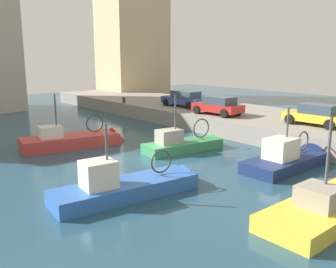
% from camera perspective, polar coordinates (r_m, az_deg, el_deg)
% --- Properties ---
extents(water_surface, '(80.00, 80.00, 0.00)m').
position_cam_1_polar(water_surface, '(20.21, -2.75, -3.99)').
color(water_surface, navy).
rests_on(water_surface, ground).
extents(quay_wall, '(9.00, 56.00, 1.20)m').
position_cam_1_polar(quay_wall, '(28.32, 16.20, 1.42)').
color(quay_wall, gray).
rests_on(quay_wall, ground).
extents(fishing_boat_navy, '(6.09, 2.25, 4.01)m').
position_cam_1_polar(fishing_boat_navy, '(19.97, 18.53, -4.37)').
color(fishing_boat_navy, navy).
rests_on(fishing_boat_navy, ground).
extents(fishing_boat_blue, '(6.98, 2.46, 3.87)m').
position_cam_1_polar(fishing_boat_blue, '(15.29, -5.39, -8.90)').
color(fishing_boat_blue, '#2D60B7').
rests_on(fishing_boat_blue, ground).
extents(fishing_boat_red, '(6.89, 3.08, 4.30)m').
position_cam_1_polar(fishing_boat_red, '(23.89, -14.03, -1.63)').
color(fishing_boat_red, '#BC3833').
rests_on(fishing_boat_red, ground).
extents(fishing_boat_green, '(5.84, 2.34, 4.12)m').
position_cam_1_polar(fishing_boat_green, '(22.22, 3.02, -2.19)').
color(fishing_boat_green, '#388951').
rests_on(fishing_boat_green, ground).
extents(fishing_boat_yellow, '(6.90, 2.37, 4.55)m').
position_cam_1_polar(fishing_boat_yellow, '(14.81, 24.35, -10.84)').
color(fishing_boat_yellow, gold).
rests_on(fishing_boat_yellow, ground).
extents(parked_car_red, '(2.15, 4.00, 1.40)m').
position_cam_1_polar(parked_car_red, '(28.15, 7.79, 4.43)').
color(parked_car_red, red).
rests_on(parked_car_red, quay_wall).
extents(parked_car_yellow, '(1.95, 3.96, 1.38)m').
position_cam_1_polar(parked_car_yellow, '(25.35, 22.11, 2.81)').
color(parked_car_yellow, gold).
rests_on(parked_car_yellow, quay_wall).
extents(parked_car_blue, '(1.97, 4.43, 1.40)m').
position_cam_1_polar(parked_car_blue, '(32.42, 2.56, 5.52)').
color(parked_car_blue, '#334C9E').
rests_on(parked_car_blue, quay_wall).
extents(mooring_bollard_mid, '(0.28, 0.28, 0.55)m').
position_cam_1_polar(mooring_bollard_mid, '(35.38, -6.88, 5.27)').
color(mooring_bollard_mid, '#2D2D33').
rests_on(mooring_bollard_mid, quay_wall).
extents(waterfront_building_west, '(8.24, 6.62, 20.94)m').
position_cam_1_polar(waterfront_building_west, '(50.57, -5.64, 17.52)').
color(waterfront_building_west, '#D1B284').
rests_on(waterfront_building_west, ground).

